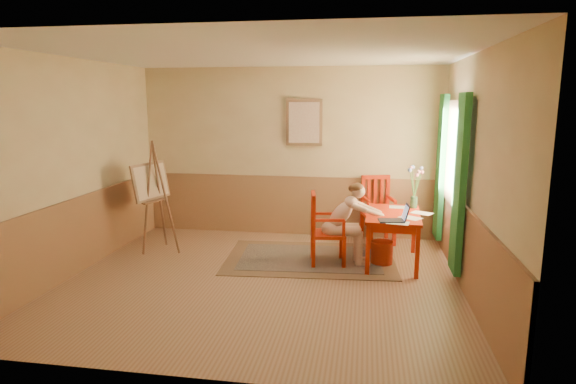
% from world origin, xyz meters
% --- Properties ---
extents(room, '(5.04, 4.54, 2.84)m').
position_xyz_m(room, '(0.00, 0.00, 1.40)').
color(room, tan).
rests_on(room, ground).
extents(wainscot, '(5.00, 4.50, 1.00)m').
position_xyz_m(wainscot, '(0.00, 0.80, 0.50)').
color(wainscot, '#A77954').
rests_on(wainscot, room).
extents(window, '(0.12, 2.01, 2.20)m').
position_xyz_m(window, '(2.42, 1.10, 1.35)').
color(window, white).
rests_on(window, room).
extents(wall_portrait, '(0.60, 0.05, 0.76)m').
position_xyz_m(wall_portrait, '(0.25, 2.20, 1.90)').
color(wall_portrait, '#906A48').
rests_on(wall_portrait, room).
extents(rug, '(2.51, 1.77, 0.02)m').
position_xyz_m(rug, '(0.51, 0.93, 0.01)').
color(rug, '#8C7251').
rests_on(rug, room).
extents(table, '(0.78, 1.23, 0.72)m').
position_xyz_m(table, '(1.67, 0.94, 0.63)').
color(table, red).
rests_on(table, room).
extents(chair_left, '(0.52, 0.51, 1.01)m').
position_xyz_m(chair_left, '(0.73, 0.76, 0.50)').
color(chair_left, red).
rests_on(chair_left, room).
extents(chair_back, '(0.57, 0.59, 1.06)m').
position_xyz_m(chair_back, '(1.47, 1.99, 0.53)').
color(chair_back, red).
rests_on(chair_back, room).
extents(figure, '(0.88, 0.43, 1.16)m').
position_xyz_m(figure, '(1.03, 0.79, 0.64)').
color(figure, beige).
rests_on(figure, room).
extents(laptop, '(0.40, 0.27, 0.23)m').
position_xyz_m(laptop, '(1.67, 0.48, 0.77)').
color(laptop, '#1E2338').
rests_on(laptop, table).
extents(papers, '(0.69, 1.17, 0.00)m').
position_xyz_m(papers, '(1.85, 0.86, 0.72)').
color(papers, white).
rests_on(papers, table).
extents(vase, '(0.25, 0.31, 0.62)m').
position_xyz_m(vase, '(1.97, 1.35, 1.01)').
color(vase, '#3F724C').
rests_on(vase, table).
extents(wastebasket, '(0.41, 0.41, 0.32)m').
position_xyz_m(wastebasket, '(1.53, 0.88, 0.16)').
color(wastebasket, '#A32A10').
rests_on(wastebasket, room).
extents(easel, '(0.63, 0.75, 1.68)m').
position_xyz_m(easel, '(-1.89, 1.00, 0.99)').
color(easel, brown).
rests_on(easel, room).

